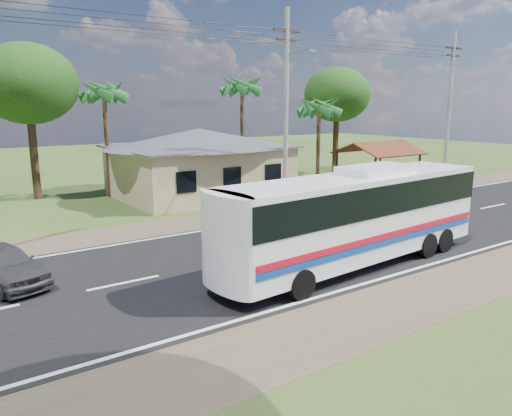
{
  "coord_description": "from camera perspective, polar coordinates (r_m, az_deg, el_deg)",
  "views": [
    {
      "loc": [
        -14.47,
        -15.63,
        5.94
      ],
      "look_at": [
        -2.87,
        1.0,
        1.7
      ],
      "focal_mm": 35.0,
      "sensor_mm": 36.0,
      "label": 1
    }
  ],
  "objects": [
    {
      "name": "ground",
      "position": [
        22.11,
        7.62,
        -3.88
      ],
      "size": [
        120.0,
        120.0,
        0.0
      ],
      "primitive_type": "plane",
      "color": "#2C491A",
      "rests_on": "ground"
    },
    {
      "name": "road",
      "position": [
        22.11,
        7.62,
        -3.86
      ],
      "size": [
        120.0,
        16.0,
        0.03
      ],
      "color": "black",
      "rests_on": "ground"
    },
    {
      "name": "house",
      "position": [
        32.7,
        -6.52,
        5.95
      ],
      "size": [
        12.4,
        10.0,
        5.0
      ],
      "color": "tan",
      "rests_on": "ground"
    },
    {
      "name": "waiting_shed",
      "position": [
        36.7,
        13.84,
        6.45
      ],
      "size": [
        5.2,
        4.48,
        3.35
      ],
      "color": "#3A2415",
      "rests_on": "ground"
    },
    {
      "name": "concrete_barrier",
      "position": [
        34.37,
        16.17,
        2.15
      ],
      "size": [
        7.0,
        0.3,
        0.9
      ],
      "primitive_type": "cube",
      "color": "#9E9E99",
      "rests_on": "ground"
    },
    {
      "name": "utility_poles",
      "position": [
        27.98,
        2.93,
        11.44
      ],
      "size": [
        32.8,
        2.22,
        11.0
      ],
      "color": "#9E9E99",
      "rests_on": "ground"
    },
    {
      "name": "palm_near",
      "position": [
        35.83,
        7.23,
        11.35
      ],
      "size": [
        2.8,
        2.8,
        6.7
      ],
      "color": "#47301E",
      "rests_on": "ground"
    },
    {
      "name": "palm_mid",
      "position": [
        37.27,
        -1.62,
        13.68
      ],
      "size": [
        2.8,
        2.8,
        8.2
      ],
      "color": "#47301E",
      "rests_on": "ground"
    },
    {
      "name": "palm_far",
      "position": [
        33.32,
        -17.0,
        12.58
      ],
      "size": [
        2.8,
        2.8,
        7.7
      ],
      "color": "#47301E",
      "rests_on": "ground"
    },
    {
      "name": "tree_behind_house",
      "position": [
        34.26,
        -24.64,
        12.74
      ],
      "size": [
        6.0,
        6.0,
        9.61
      ],
      "color": "#47301E",
      "rests_on": "ground"
    },
    {
      "name": "tree_behind_shed",
      "position": [
        43.92,
        9.25,
        12.63
      ],
      "size": [
        5.6,
        5.6,
        9.02
      ],
      "color": "#47301E",
      "rests_on": "ground"
    },
    {
      "name": "coach_bus",
      "position": [
        18.69,
        11.51,
        -0.27
      ],
      "size": [
        12.01,
        3.36,
        3.68
      ],
      "rotation": [
        0.0,
        0.0,
        0.07
      ],
      "color": "white",
      "rests_on": "ground"
    },
    {
      "name": "motorcycle",
      "position": [
        33.43,
        11.01,
        2.22
      ],
      "size": [
        2.0,
        1.21,
        0.99
      ],
      "primitive_type": "imported",
      "rotation": [
        0.0,
        0.0,
        1.25
      ],
      "color": "black",
      "rests_on": "ground"
    },
    {
      "name": "person",
      "position": [
        38.74,
        20.61,
        3.36
      ],
      "size": [
        0.64,
        0.54,
        1.5
      ],
      "primitive_type": "imported",
      "rotation": [
        0.0,
        0.0,
        3.52
      ],
      "color": "#1B4899",
      "rests_on": "ground"
    },
    {
      "name": "small_car",
      "position": [
        18.65,
        -26.97,
        -5.84
      ],
      "size": [
        2.73,
        4.4,
        1.4
      ],
      "primitive_type": "imported",
      "rotation": [
        0.0,
        0.0,
        0.28
      ],
      "color": "#2E2E31",
      "rests_on": "ground"
    }
  ]
}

